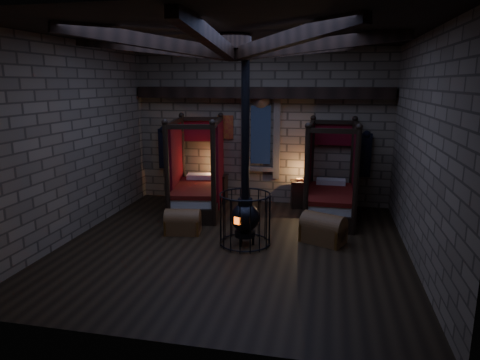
% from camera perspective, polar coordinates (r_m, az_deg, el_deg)
% --- Properties ---
extents(room, '(7.02, 7.02, 4.29)m').
position_cam_1_polar(room, '(8.46, -0.84, 15.78)').
color(room, black).
rests_on(room, ground).
extents(bed_left, '(1.57, 2.45, 2.39)m').
position_cam_1_polar(bed_left, '(11.25, -5.68, -1.20)').
color(bed_left, black).
rests_on(bed_left, ground).
extents(bed_right, '(1.21, 2.27, 2.35)m').
position_cam_1_polar(bed_right, '(10.88, 11.94, -1.96)').
color(bed_right, black).
rests_on(bed_right, ground).
extents(trunk_left, '(0.84, 0.61, 0.57)m').
position_cam_1_polar(trunk_left, '(9.72, -7.63, -5.61)').
color(trunk_left, brown).
rests_on(trunk_left, ground).
extents(trunk_right, '(1.03, 0.87, 0.65)m').
position_cam_1_polar(trunk_right, '(9.25, 11.03, -6.47)').
color(trunk_right, brown).
rests_on(trunk_right, ground).
extents(nightstand_left, '(0.50, 0.47, 0.97)m').
position_cam_1_polar(nightstand_left, '(12.02, -2.91, -1.13)').
color(nightstand_left, black).
rests_on(nightstand_left, ground).
extents(nightstand_right, '(0.53, 0.51, 0.80)m').
position_cam_1_polar(nightstand_right, '(11.67, 7.88, -1.84)').
color(nightstand_right, black).
rests_on(nightstand_right, ground).
extents(stove, '(1.07, 1.07, 4.05)m').
position_cam_1_polar(stove, '(8.86, 0.68, -4.65)').
color(stove, black).
rests_on(stove, ground).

